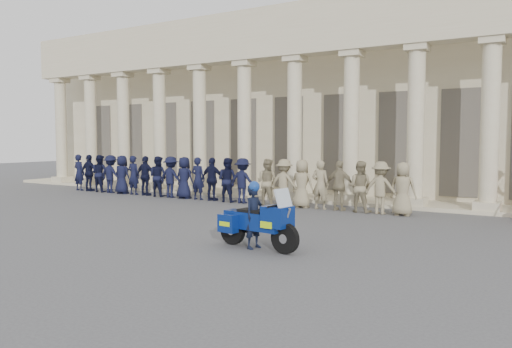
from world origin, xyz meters
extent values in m
plane|color=#48484B|center=(0.00, 0.00, 0.00)|extent=(90.00, 90.00, 0.00)
cube|color=#C4B793|center=(0.00, 15.00, 4.50)|extent=(40.00, 10.00, 9.00)
cube|color=#C4B793|center=(0.00, 8.80, 0.07)|extent=(40.00, 2.60, 0.15)
cube|color=#C4B793|center=(0.00, 8.00, 6.79)|extent=(35.80, 1.00, 1.00)
cube|color=#C4B793|center=(0.00, 8.00, 7.89)|extent=(35.80, 1.00, 1.20)
cube|color=#C4B793|center=(-16.90, 8.00, 0.30)|extent=(0.90, 0.90, 0.30)
cylinder|color=#C4B793|center=(-16.90, 8.00, 3.25)|extent=(0.64, 0.64, 5.60)
cube|color=#C4B793|center=(-16.90, 8.00, 6.17)|extent=(0.85, 0.85, 0.24)
cube|color=#C4B793|center=(-14.30, 8.00, 0.30)|extent=(0.90, 0.90, 0.30)
cylinder|color=#C4B793|center=(-14.30, 8.00, 3.25)|extent=(0.64, 0.64, 5.60)
cube|color=#C4B793|center=(-14.30, 8.00, 6.17)|extent=(0.85, 0.85, 0.24)
cube|color=#C4B793|center=(-11.70, 8.00, 0.30)|extent=(0.90, 0.90, 0.30)
cylinder|color=#C4B793|center=(-11.70, 8.00, 3.25)|extent=(0.64, 0.64, 5.60)
cube|color=#C4B793|center=(-11.70, 8.00, 6.17)|extent=(0.85, 0.85, 0.24)
cube|color=#C4B793|center=(-9.10, 8.00, 0.30)|extent=(0.90, 0.90, 0.30)
cylinder|color=#C4B793|center=(-9.10, 8.00, 3.25)|extent=(0.64, 0.64, 5.60)
cube|color=#C4B793|center=(-9.10, 8.00, 6.17)|extent=(0.85, 0.85, 0.24)
cube|color=#C4B793|center=(-6.50, 8.00, 0.30)|extent=(0.90, 0.90, 0.30)
cylinder|color=#C4B793|center=(-6.50, 8.00, 3.25)|extent=(0.64, 0.64, 5.60)
cube|color=#C4B793|center=(-6.50, 8.00, 6.17)|extent=(0.85, 0.85, 0.24)
cube|color=#C4B793|center=(-3.90, 8.00, 0.30)|extent=(0.90, 0.90, 0.30)
cylinder|color=#C4B793|center=(-3.90, 8.00, 3.25)|extent=(0.64, 0.64, 5.60)
cube|color=#C4B793|center=(-3.90, 8.00, 6.17)|extent=(0.85, 0.85, 0.24)
cube|color=#C4B793|center=(-1.30, 8.00, 0.30)|extent=(0.90, 0.90, 0.30)
cylinder|color=#C4B793|center=(-1.30, 8.00, 3.25)|extent=(0.64, 0.64, 5.60)
cube|color=#C4B793|center=(-1.30, 8.00, 6.17)|extent=(0.85, 0.85, 0.24)
cube|color=#C4B793|center=(1.30, 8.00, 0.30)|extent=(0.90, 0.90, 0.30)
cylinder|color=#C4B793|center=(1.30, 8.00, 3.25)|extent=(0.64, 0.64, 5.60)
cube|color=#C4B793|center=(1.30, 8.00, 6.17)|extent=(0.85, 0.85, 0.24)
cube|color=#C4B793|center=(3.90, 8.00, 0.30)|extent=(0.90, 0.90, 0.30)
cylinder|color=#C4B793|center=(3.90, 8.00, 3.25)|extent=(0.64, 0.64, 5.60)
cube|color=#C4B793|center=(3.90, 8.00, 6.17)|extent=(0.85, 0.85, 0.24)
cube|color=#C4B793|center=(6.50, 8.00, 0.30)|extent=(0.90, 0.90, 0.30)
cylinder|color=#C4B793|center=(6.50, 8.00, 3.25)|extent=(0.64, 0.64, 5.60)
cube|color=#C4B793|center=(6.50, 8.00, 6.17)|extent=(0.85, 0.85, 0.24)
cube|color=black|center=(-15.60, 10.02, 2.55)|extent=(1.30, 0.12, 4.20)
cube|color=black|center=(-13.00, 10.02, 2.55)|extent=(1.30, 0.12, 4.20)
cube|color=black|center=(-10.40, 10.02, 2.55)|extent=(1.30, 0.12, 4.20)
cube|color=black|center=(-7.80, 10.02, 2.55)|extent=(1.30, 0.12, 4.20)
cube|color=black|center=(-5.20, 10.02, 2.55)|extent=(1.30, 0.12, 4.20)
cube|color=black|center=(-2.60, 10.02, 2.55)|extent=(1.30, 0.12, 4.20)
cube|color=black|center=(0.00, 10.02, 2.55)|extent=(1.30, 0.12, 4.20)
cube|color=black|center=(2.60, 10.02, 2.55)|extent=(1.30, 0.12, 4.20)
cube|color=black|center=(5.20, 10.02, 2.55)|extent=(1.30, 0.12, 4.20)
imported|color=black|center=(-12.96, 6.01, 0.95)|extent=(0.69, 0.46, 1.90)
imported|color=black|center=(-12.18, 6.01, 0.95)|extent=(1.12, 0.46, 1.90)
imported|color=black|center=(-11.39, 6.01, 0.95)|extent=(0.92, 0.72, 1.90)
imported|color=black|center=(-10.60, 6.01, 0.95)|extent=(1.23, 0.71, 1.90)
imported|color=black|center=(-9.81, 6.01, 0.95)|extent=(0.93, 0.61, 1.90)
imported|color=black|center=(-9.03, 6.01, 0.95)|extent=(0.69, 0.46, 1.90)
imported|color=black|center=(-8.24, 6.01, 0.95)|extent=(1.12, 0.46, 1.90)
imported|color=black|center=(-7.45, 6.01, 0.95)|extent=(0.92, 0.72, 1.90)
imported|color=black|center=(-6.66, 6.01, 0.95)|extent=(1.23, 0.71, 1.90)
imported|color=black|center=(-5.88, 6.01, 0.95)|extent=(0.93, 0.61, 1.90)
imported|color=black|center=(-5.09, 6.01, 0.95)|extent=(0.69, 0.46, 1.90)
imported|color=black|center=(-4.30, 6.01, 0.95)|extent=(1.12, 0.46, 1.90)
imported|color=black|center=(-3.51, 6.01, 0.95)|extent=(0.92, 0.72, 1.90)
imported|color=black|center=(-2.73, 6.01, 0.95)|extent=(1.23, 0.71, 1.90)
imported|color=gray|center=(-1.54, 6.01, 0.95)|extent=(0.92, 0.72, 1.90)
imported|color=gray|center=(-0.75, 6.01, 0.95)|extent=(1.23, 0.71, 1.90)
imported|color=gray|center=(0.04, 6.01, 0.95)|extent=(0.93, 0.61, 1.90)
imported|color=gray|center=(0.82, 6.01, 0.95)|extent=(0.69, 0.46, 1.90)
imported|color=gray|center=(1.61, 6.01, 0.95)|extent=(1.12, 0.46, 1.90)
imported|color=gray|center=(2.40, 6.01, 0.95)|extent=(0.92, 0.72, 1.90)
imported|color=gray|center=(3.19, 6.01, 0.95)|extent=(1.23, 0.71, 1.90)
imported|color=gray|center=(3.97, 6.01, 0.95)|extent=(0.93, 0.61, 1.90)
cylinder|color=black|center=(3.16, -1.35, 0.37)|extent=(0.75, 0.26, 0.73)
cylinder|color=black|center=(1.51, -1.10, 0.37)|extent=(0.75, 0.26, 0.73)
cube|color=navy|center=(2.39, -1.24, 0.69)|extent=(1.33, 0.65, 0.42)
cube|color=navy|center=(2.94, -1.32, 0.87)|extent=(0.69, 0.66, 0.50)
cube|color=silver|center=(2.94, -1.32, 0.61)|extent=(0.29, 0.37, 0.13)
cube|color=#B2BFCC|center=(3.12, -1.35, 1.25)|extent=(0.31, 0.54, 0.60)
cube|color=black|center=(2.17, -1.20, 0.91)|extent=(0.77, 0.48, 0.11)
cube|color=navy|center=(1.56, -1.11, 0.78)|extent=(0.44, 0.43, 0.24)
cube|color=navy|center=(1.62, -1.48, 0.61)|extent=(0.53, 0.32, 0.44)
cube|color=#B4E10B|center=(1.62, -1.48, 0.61)|extent=(0.37, 0.31, 0.11)
cube|color=navy|center=(1.73, -0.77, 0.61)|extent=(0.53, 0.32, 0.44)
cube|color=#B4E10B|center=(1.73, -0.77, 0.61)|extent=(0.37, 0.31, 0.11)
cylinder|color=silver|center=(1.88, -0.89, 0.33)|extent=(0.68, 0.21, 0.11)
cylinder|color=black|center=(2.94, -1.32, 1.13)|extent=(0.16, 0.78, 0.04)
imported|color=black|center=(2.22, -1.21, 0.79)|extent=(0.46, 0.63, 1.59)
sphere|color=navy|center=(2.22, -1.21, 1.54)|extent=(0.28, 0.28, 0.28)
camera|label=1|loc=(8.55, -11.64, 2.70)|focal=35.00mm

